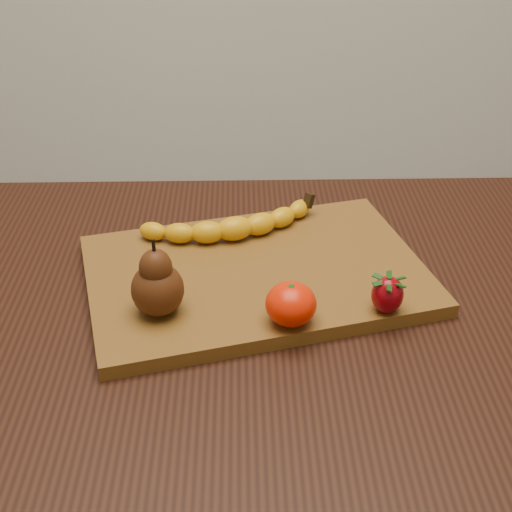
{
  "coord_description": "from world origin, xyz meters",
  "views": [
    {
      "loc": [
        -0.01,
        -0.77,
        1.31
      ],
      "look_at": [
        0.01,
        0.04,
        0.8
      ],
      "focal_mm": 50.0,
      "sensor_mm": 36.0,
      "label": 1
    }
  ],
  "objects_px": {
    "cutting_board": "(256,275)",
    "pear": "(156,277)",
    "mandarin": "(291,304)",
    "table": "(249,354)"
  },
  "relations": [
    {
      "from": "cutting_board",
      "to": "pear",
      "type": "bearing_deg",
      "value": -156.75
    },
    {
      "from": "table",
      "to": "mandarin",
      "type": "height_order",
      "value": "mandarin"
    },
    {
      "from": "cutting_board",
      "to": "pear",
      "type": "relative_size",
      "value": 4.42
    },
    {
      "from": "pear",
      "to": "mandarin",
      "type": "bearing_deg",
      "value": -8.87
    },
    {
      "from": "cutting_board",
      "to": "pear",
      "type": "distance_m",
      "value": 0.17
    },
    {
      "from": "pear",
      "to": "mandarin",
      "type": "distance_m",
      "value": 0.17
    },
    {
      "from": "table",
      "to": "mandarin",
      "type": "relative_size",
      "value": 16.08
    },
    {
      "from": "mandarin",
      "to": "table",
      "type": "bearing_deg",
      "value": 121.99
    },
    {
      "from": "pear",
      "to": "cutting_board",
      "type": "bearing_deg",
      "value": 37.44
    },
    {
      "from": "cutting_board",
      "to": "pear",
      "type": "xyz_separation_m",
      "value": [
        -0.12,
        -0.09,
        0.06
      ]
    }
  ]
}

